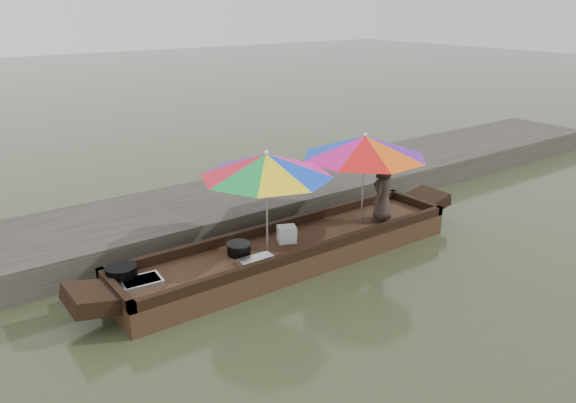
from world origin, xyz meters
TOP-DOWN VIEW (x-y plane):
  - water at (0.00, 0.00)m, footprint 80.00×80.00m
  - dock at (0.00, 2.20)m, footprint 22.00×2.20m
  - boat_hull at (0.00, 0.00)m, footprint 5.72×1.20m
  - cooking_pot at (-2.61, 0.30)m, footprint 0.42×0.42m
  - tray_crayfish at (-2.45, 0.03)m, footprint 0.56×0.41m
  - tray_scallop at (-0.83, -0.31)m, footprint 0.54×0.39m
  - charcoal_grill at (-0.90, 0.11)m, footprint 0.35×0.35m
  - supply_bag at (-0.05, 0.06)m, footprint 0.34×0.31m
  - vendor at (1.83, -0.14)m, footprint 0.62×0.53m
  - umbrella_bow at (-0.46, 0.00)m, footprint 2.10×2.10m
  - umbrella_stern at (1.47, 0.00)m, footprint 2.68×2.68m

SIDE VIEW (x-z plane):
  - water at x=0.00m, z-range 0.00..0.00m
  - boat_hull at x=0.00m, z-range 0.00..0.35m
  - dock at x=0.00m, z-range 0.00..0.50m
  - tray_scallop at x=-0.83m, z-range 0.35..0.41m
  - tray_crayfish at x=-2.45m, z-range 0.35..0.44m
  - charcoal_grill at x=-0.90m, z-range 0.35..0.51m
  - cooking_pot at x=-2.61m, z-range 0.35..0.57m
  - supply_bag at x=-0.05m, z-range 0.35..0.61m
  - vendor at x=1.83m, z-range 0.35..1.41m
  - umbrella_bow at x=-0.46m, z-range 0.35..1.90m
  - umbrella_stern at x=1.47m, z-range 0.35..1.90m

